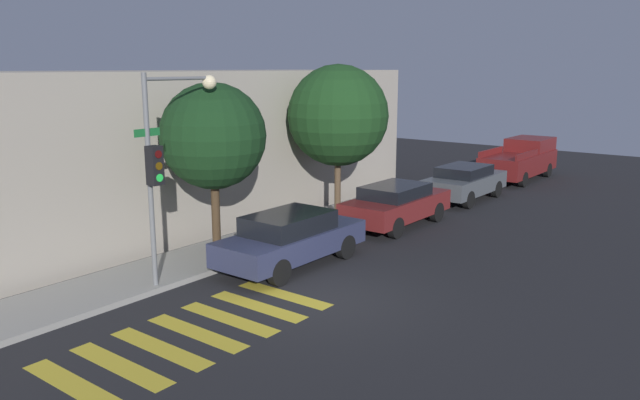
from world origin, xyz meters
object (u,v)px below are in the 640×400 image
object	(u,v)px
traffic_light_pole	(167,147)
tree_near_corner	(213,136)
tree_midblock	(338,116)
sedan_middle	(396,204)
sedan_far_end	(465,181)
sedan_near_corner	(291,238)
pickup_truck	(521,159)

from	to	relation	value
traffic_light_pole	tree_near_corner	size ratio (longest dim) A/B	1.05
tree_near_corner	tree_midblock	distance (m)	5.69
tree_midblock	sedan_middle	bearing A→B (deg)	-75.94
traffic_light_pole	sedan_far_end	bearing A→B (deg)	-5.30
sedan_near_corner	pickup_truck	bearing A→B (deg)	0.00
traffic_light_pole	tree_near_corner	bearing A→B (deg)	19.89
pickup_truck	tree_midblock	size ratio (longest dim) A/B	0.99
tree_near_corner	tree_midblock	world-z (taller)	tree_midblock
sedan_far_end	pickup_truck	bearing A→B (deg)	0.00
pickup_truck	tree_midblock	world-z (taller)	tree_midblock
sedan_far_end	sedan_middle	bearing A→B (deg)	-180.00
sedan_far_end	pickup_truck	size ratio (longest dim) A/B	0.82
sedan_far_end	pickup_truck	world-z (taller)	pickup_truck
sedan_near_corner	tree_near_corner	distance (m)	3.44
traffic_light_pole	pickup_truck	xyz separation A→B (m)	(19.83, -1.27, -2.46)
sedan_middle	sedan_far_end	bearing A→B (deg)	0.00
traffic_light_pole	sedan_near_corner	xyz separation A→B (m)	(2.95, -1.27, -2.63)
tree_near_corner	tree_midblock	bearing A→B (deg)	-0.00
pickup_truck	tree_near_corner	size ratio (longest dim) A/B	1.09
sedan_middle	sedan_near_corner	bearing A→B (deg)	180.00
traffic_light_pole	tree_midblock	bearing A→B (deg)	5.72
traffic_light_pole	sedan_near_corner	bearing A→B (deg)	-23.29
pickup_truck	sedan_middle	bearing A→B (deg)	-180.00
sedan_near_corner	tree_midblock	distance (m)	6.05
sedan_middle	tree_near_corner	bearing A→B (deg)	161.65
sedan_near_corner	tree_near_corner	size ratio (longest dim) A/B	0.92
tree_near_corner	sedan_near_corner	bearing A→B (deg)	-69.53
traffic_light_pole	sedan_far_end	size ratio (longest dim) A/B	1.19
traffic_light_pole	sedan_middle	size ratio (longest dim) A/B	1.17
sedan_near_corner	sedan_far_end	bearing A→B (deg)	0.00
traffic_light_pole	pickup_truck	world-z (taller)	traffic_light_pole
sedan_far_end	tree_near_corner	bearing A→B (deg)	169.85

